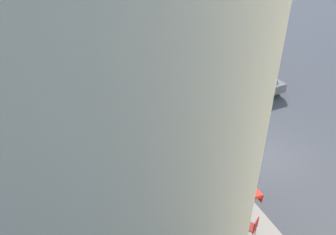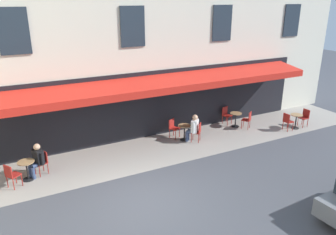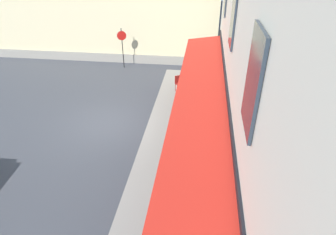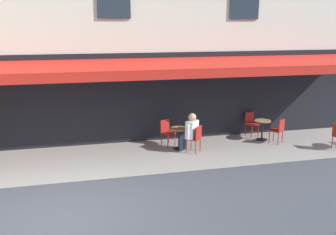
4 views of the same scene
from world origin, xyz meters
name	(u,v)px [view 1 (image 1 of 4)]	position (x,y,z in m)	size (l,w,h in m)	color
ground_plane	(254,155)	(0.00, 0.00, 0.00)	(70.00, 70.00, 0.00)	#42444C
sidewalk_cafe_terrace	(162,135)	(-3.25, -3.40, 0.00)	(20.50, 3.20, 0.01)	gray
cafe_table_near_entrance	(139,75)	(-9.47, -2.45, 0.49)	(0.60, 0.60, 0.75)	black
cafe_chair_red_back_row	(135,71)	(-10.11, -2.47, 0.55)	(0.41, 0.41, 0.91)	maroon
cafe_chair_red_near_door	(142,78)	(-8.84, -2.44, 0.55)	(0.41, 0.41, 0.91)	maroon
cafe_table_mid_terrace	(128,97)	(-6.86, -4.06, 0.49)	(0.60, 0.60, 0.75)	black
cafe_chair_red_by_window	(134,92)	(-7.22, -3.54, 0.55)	(0.56, 0.56, 0.91)	maroon
cafe_chair_red_corner_right	(118,100)	(-6.70, -4.67, 0.55)	(0.49, 0.49, 0.91)	maroon
cafe_table_streetside	(236,219)	(3.34, -3.24, 0.49)	(0.60, 0.60, 0.75)	black
cafe_chair_red_kerbside	(253,226)	(3.87, -2.89, 0.55)	(0.55, 0.55, 0.91)	maroon
cafe_chair_red_corner_left	(222,209)	(2.76, -3.48, 0.55)	(0.52, 0.52, 0.91)	maroon
cafe_table_far_end	(152,125)	(-3.61, -3.76, 0.49)	(0.60, 0.60, 0.75)	black
cafe_chair_red_facing_street	(157,117)	(-4.07, -3.32, 0.55)	(0.57, 0.57, 0.91)	maroon
cafe_chair_red_under_awning	(144,129)	(-3.31, -4.31, 0.55)	(0.54, 0.54, 0.91)	maroon
seated_patron_in_black	(227,209)	(2.95, -3.40, 0.69)	(0.61, 0.61, 1.28)	navy
seated_companion_in_white	(155,117)	(-3.91, -3.47, 0.71)	(0.65, 0.65, 1.33)	navy
parked_car_grey	(253,76)	(-6.05, 4.06, 0.71)	(4.39, 2.04, 1.33)	slate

